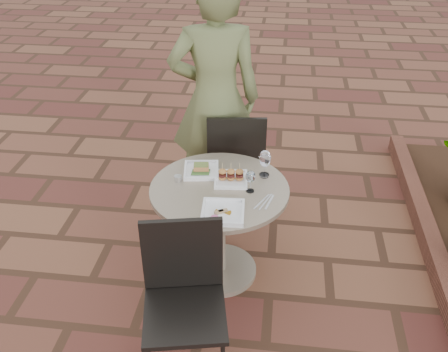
# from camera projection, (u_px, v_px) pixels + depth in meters

# --- Properties ---
(ground) EXTENTS (60.00, 60.00, 0.00)m
(ground) POSITION_uv_depth(u_px,v_px,m) (217.00, 251.00, 3.79)
(ground) COLOR brown
(ground) RESTS_ON ground
(cafe_table) EXTENTS (0.90, 0.90, 0.73)m
(cafe_table) POSITION_uv_depth(u_px,v_px,m) (220.00, 218.00, 3.34)
(cafe_table) COLOR gray
(cafe_table) RESTS_ON ground
(chair_far) EXTENTS (0.49, 0.49, 0.93)m
(chair_far) POSITION_uv_depth(u_px,v_px,m) (236.00, 156.00, 3.90)
(chair_far) COLOR black
(chair_far) RESTS_ON ground
(chair_near) EXTENTS (0.52, 0.52, 0.93)m
(chair_near) POSITION_uv_depth(u_px,v_px,m) (184.00, 288.00, 2.70)
(chair_near) COLOR black
(chair_near) RESTS_ON ground
(diner) EXTENTS (0.78, 0.58, 1.93)m
(diner) POSITION_uv_depth(u_px,v_px,m) (215.00, 100.00, 3.79)
(diner) COLOR #5A6235
(diner) RESTS_ON ground
(plate_salmon) EXTENTS (0.26, 0.26, 0.06)m
(plate_salmon) POSITION_uv_depth(u_px,v_px,m) (201.00, 170.00, 3.35)
(plate_salmon) COLOR white
(plate_salmon) RESTS_ON cafe_table
(plate_sliders) EXTENTS (0.23, 0.23, 0.14)m
(plate_sliders) POSITION_uv_depth(u_px,v_px,m) (231.00, 177.00, 3.25)
(plate_sliders) COLOR white
(plate_sliders) RESTS_ON cafe_table
(plate_tuna) EXTENTS (0.27, 0.27, 0.03)m
(plate_tuna) POSITION_uv_depth(u_px,v_px,m) (223.00, 212.00, 2.96)
(plate_tuna) COLOR white
(plate_tuna) RESTS_ON cafe_table
(wine_glass_right) EXTENTS (0.06, 0.06, 0.15)m
(wine_glass_right) POSITION_uv_depth(u_px,v_px,m) (251.00, 177.00, 3.11)
(wine_glass_right) COLOR white
(wine_glass_right) RESTS_ON cafe_table
(wine_glass_mid) EXTENTS (0.08, 0.08, 0.18)m
(wine_glass_mid) POSITION_uv_depth(u_px,v_px,m) (265.00, 158.00, 3.26)
(wine_glass_mid) COLOR white
(wine_glass_mid) RESTS_ON cafe_table
(wine_glass_far) EXTENTS (0.07, 0.07, 0.17)m
(wine_glass_far) POSITION_uv_depth(u_px,v_px,m) (265.00, 161.00, 3.26)
(wine_glass_far) COLOR white
(wine_glass_far) RESTS_ON cafe_table
(steel_ramekin) EXTENTS (0.06, 0.06, 0.04)m
(steel_ramekin) POSITION_uv_depth(u_px,v_px,m) (178.00, 178.00, 3.26)
(steel_ramekin) COLOR silver
(steel_ramekin) RESTS_ON cafe_table
(cutlery_set) EXTENTS (0.15, 0.21, 0.00)m
(cutlery_set) POSITION_uv_depth(u_px,v_px,m) (265.00, 202.00, 3.07)
(cutlery_set) COLOR silver
(cutlery_set) RESTS_ON cafe_table
(planter_curb) EXTENTS (0.12, 3.00, 0.15)m
(planter_curb) POSITION_uv_depth(u_px,v_px,m) (428.00, 235.00, 3.83)
(planter_curb) COLOR brown
(planter_curb) RESTS_ON ground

